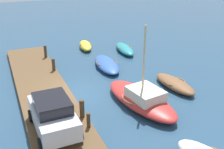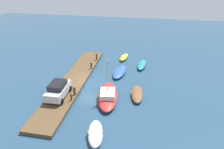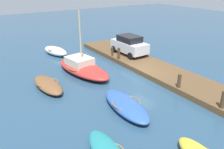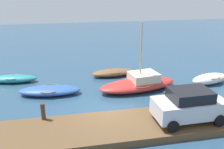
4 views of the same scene
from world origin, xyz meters
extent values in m
plane|color=navy|center=(0.00, 0.00, 0.00)|extent=(84.00, 84.00, 0.00)
cube|color=brown|center=(0.00, -1.86, 0.20)|extent=(20.29, 3.24, 0.41)
ellipsoid|color=#2D569E|center=(-3.56, 3.83, 0.30)|extent=(4.57, 2.13, 0.61)
torus|color=olive|center=(-3.56, 3.83, 0.47)|extent=(1.90, 1.90, 0.07)
ellipsoid|color=#B72D28|center=(2.98, 3.43, 0.40)|extent=(6.37, 3.19, 0.80)
torus|color=olive|center=(2.98, 3.43, 0.62)|extent=(2.69, 2.69, 0.07)
cube|color=beige|center=(3.43, 3.49, 0.97)|extent=(2.30, 1.98, 0.65)
cylinder|color=#C6B284|center=(3.12, 3.45, 2.87)|extent=(0.12, 0.12, 4.45)
ellipsoid|color=gold|center=(-9.00, 3.79, 0.33)|extent=(3.26, 1.65, 0.65)
torus|color=olive|center=(-9.00, 3.79, 0.50)|extent=(1.37, 1.37, 0.07)
ellipsoid|color=teal|center=(-6.60, 6.93, 0.30)|extent=(3.97, 1.70, 0.60)
torus|color=olive|center=(-6.60, 6.93, 0.47)|extent=(1.46, 1.46, 0.07)
ellipsoid|color=brown|center=(1.78, 6.80, 0.30)|extent=(3.92, 1.65, 0.61)
torus|color=olive|center=(1.78, 6.80, 0.47)|extent=(1.56, 1.56, 0.07)
cylinder|color=#47331E|center=(-6.94, -0.49, 0.93)|extent=(0.24, 0.24, 1.05)
cylinder|color=#47331E|center=(-3.72, -0.49, 0.89)|extent=(0.24, 0.24, 0.96)
cylinder|color=#47331E|center=(3.47, -0.49, 0.92)|extent=(0.27, 0.27, 1.03)
cylinder|color=#47331E|center=(4.56, -0.49, 0.82)|extent=(0.20, 0.20, 0.83)
cube|color=silver|center=(4.11, -2.19, 1.19)|extent=(3.88, 1.91, 0.93)
cube|color=black|center=(4.11, -2.19, 1.94)|extent=(2.19, 1.66, 0.58)
cylinder|color=black|center=(5.44, -1.24, 0.73)|extent=(0.64, 0.23, 0.64)
cylinder|color=black|center=(5.48, -3.07, 0.73)|extent=(0.64, 0.23, 0.64)
cylinder|color=black|center=(2.75, -1.30, 0.73)|extent=(0.64, 0.23, 0.64)
cylinder|color=black|center=(2.79, -3.13, 0.73)|extent=(0.64, 0.23, 0.64)
camera|label=1|loc=(16.17, -4.16, 8.69)|focal=44.54mm
camera|label=2|loc=(21.85, 7.45, 13.58)|focal=31.58mm
camera|label=3|loc=(-13.07, 11.04, 7.29)|focal=36.79mm
camera|label=4|loc=(-2.38, -13.19, 7.40)|focal=39.56mm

